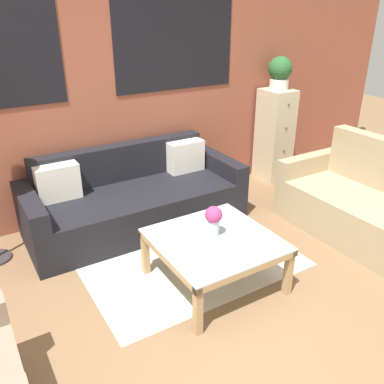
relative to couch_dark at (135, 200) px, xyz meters
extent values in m
plane|color=brown|center=(-0.19, -1.95, -0.28)|extent=(16.00, 16.00, 0.00)
cube|color=brown|center=(-0.19, 0.49, 1.12)|extent=(8.40, 0.08, 2.80)
cube|color=black|center=(0.76, 0.44, 1.52)|extent=(1.40, 0.01, 1.10)
cube|color=beige|center=(0.13, -0.70, -0.27)|extent=(1.85, 1.64, 0.00)
cube|color=black|center=(0.00, -0.13, -0.08)|extent=(1.86, 0.72, 0.40)
cube|color=black|center=(0.00, 0.31, 0.11)|extent=(1.86, 0.16, 0.78)
cube|color=black|center=(-1.01, -0.05, 0.01)|extent=(0.16, 0.88, 0.58)
cube|color=black|center=(1.01, -0.05, 0.01)|extent=(0.16, 0.88, 0.58)
cube|color=silver|center=(-0.70, 0.15, 0.29)|extent=(0.40, 0.16, 0.34)
cube|color=silver|center=(0.70, 0.15, 0.29)|extent=(0.40, 0.16, 0.34)
cube|color=tan|center=(1.71, -1.36, -0.07)|extent=(0.64, 1.31, 0.42)
cube|color=tan|center=(1.79, -0.63, 0.03)|extent=(0.80, 0.14, 0.62)
cube|color=silver|center=(0.13, -1.26, 0.14)|extent=(0.91, 0.91, 0.01)
cube|color=tan|center=(0.13, -1.68, 0.11)|extent=(0.91, 0.05, 0.05)
cube|color=tan|center=(0.13, -0.83, 0.11)|extent=(0.91, 0.05, 0.05)
cube|color=tan|center=(-0.29, -1.26, 0.11)|extent=(0.05, 0.91, 0.05)
cube|color=tan|center=(0.56, -1.26, 0.11)|extent=(0.05, 0.91, 0.05)
cube|color=tan|center=(-0.28, -1.67, -0.07)|extent=(0.05, 0.06, 0.41)
cube|color=tan|center=(0.55, -1.67, -0.07)|extent=(0.05, 0.06, 0.41)
cube|color=tan|center=(-0.28, -0.84, -0.07)|extent=(0.05, 0.06, 0.41)
cube|color=tan|center=(0.55, -0.84, -0.07)|extent=(0.05, 0.06, 0.41)
cube|color=#C6B793|center=(2.05, 0.21, 0.30)|extent=(0.35, 0.39, 1.16)
sphere|color=#38332D|center=(2.05, 0.02, 0.74)|extent=(0.02, 0.02, 0.02)
sphere|color=#38332D|center=(2.05, 0.02, 0.45)|extent=(0.02, 0.02, 0.02)
sphere|color=#38332D|center=(2.05, 0.02, 0.16)|extent=(0.02, 0.02, 0.02)
sphere|color=#38332D|center=(2.05, 0.02, -0.13)|extent=(0.02, 0.02, 0.02)
cylinder|color=silver|center=(2.05, 0.21, 0.95)|extent=(0.23, 0.23, 0.13)
sphere|color=#285B2D|center=(2.05, 0.21, 1.13)|extent=(0.28, 0.28, 0.28)
cylinder|color=#ADBCC6|center=(0.16, -1.20, 0.21)|extent=(0.09, 0.09, 0.13)
sphere|color=#9E3366|center=(0.16, -1.20, 0.33)|extent=(0.14, 0.14, 0.14)
camera|label=1|loc=(-1.44, -3.51, 1.82)|focal=38.00mm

